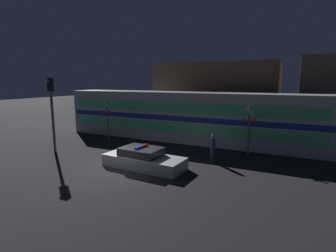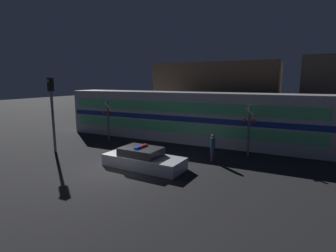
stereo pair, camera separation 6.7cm
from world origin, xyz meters
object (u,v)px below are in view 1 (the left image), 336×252
object	(u,v)px
police_car	(143,159)
crossing_signal_near	(249,127)
traffic_light_corner	(52,106)
pedestrian	(213,148)
train	(184,116)

from	to	relation	value
police_car	crossing_signal_near	bearing A→B (deg)	48.90
crossing_signal_near	traffic_light_corner	bearing A→B (deg)	-157.67
police_car	crossing_signal_near	xyz separation A→B (m)	(4.92, 5.11, 1.44)
pedestrian	traffic_light_corner	xyz separation A→B (m)	(-10.51, -2.64, 2.30)
pedestrian	crossing_signal_near	xyz separation A→B (m)	(1.69, 2.37, 1.04)
crossing_signal_near	traffic_light_corner	xyz separation A→B (m)	(-12.20, -5.01, 1.27)
train	police_car	world-z (taller)	train
train	police_car	bearing A→B (deg)	-85.21
train	pedestrian	xyz separation A→B (m)	(3.86, -4.74, -1.12)
train	crossing_signal_near	distance (m)	6.03
crossing_signal_near	train	bearing A→B (deg)	156.83
police_car	train	bearing A→B (deg)	97.57
pedestrian	traffic_light_corner	size ratio (longest dim) A/B	0.33
train	pedestrian	size ratio (longest dim) A/B	12.64
police_car	crossing_signal_near	distance (m)	7.24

